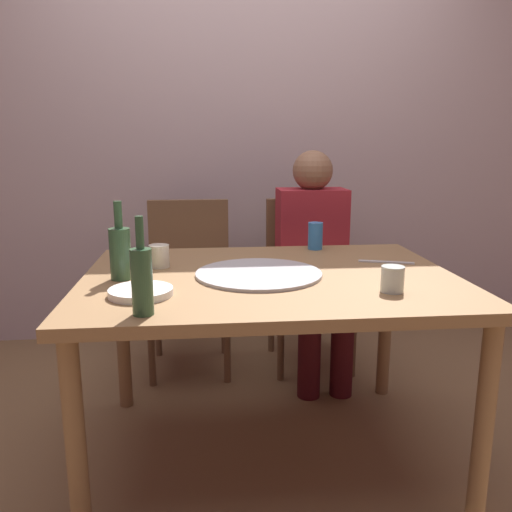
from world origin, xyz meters
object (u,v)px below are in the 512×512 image
soda_can (315,236)px  chair_right (308,270)px  beer_bottle (142,279)px  pizza_tray (259,274)px  guest_in_sweater (314,254)px  wine_bottle (120,251)px  tumbler_far (159,256)px  dining_table (270,294)px  chair_left (189,273)px  table_knife (386,262)px  plate_stack (141,292)px  tumbler_near (392,279)px

soda_can → chair_right: chair_right is taller
beer_bottle → pizza_tray: bearing=47.4°
soda_can → guest_in_sweater: size_ratio=0.10×
chair_right → wine_bottle: bearing=46.9°
pizza_tray → soda_can: (0.30, 0.44, 0.06)m
pizza_tray → soda_can: soda_can is taller
tumbler_far → guest_in_sweater: 0.97m
soda_can → dining_table: bearing=-121.2°
dining_table → chair_left: (-0.32, 0.91, -0.15)m
wine_bottle → pizza_tray: bearing=0.6°
wine_bottle → table_knife: wine_bottle is taller
dining_table → wine_bottle: bearing=-178.5°
tumbler_far → chair_right: 1.09m
wine_bottle → soda_can: wine_bottle is taller
tumbler_far → table_knife: tumbler_far is taller
plate_stack → guest_in_sweater: size_ratio=0.17×
dining_table → tumbler_near: 0.47m
dining_table → wine_bottle: 0.56m
wine_bottle → plate_stack: size_ratio=1.36×
dining_table → pizza_tray: pizza_tray is taller
wine_bottle → guest_in_sweater: bearing=41.8°
wine_bottle → tumbler_near: size_ratio=3.27×
dining_table → table_knife: bearing=15.6°
chair_right → plate_stack: bearing=55.8°
plate_stack → tumbler_near: bearing=-2.6°
tumbler_far → guest_in_sweater: bearing=39.0°
guest_in_sweater → tumbler_near: bearing=92.1°
pizza_tray → table_knife: (0.53, 0.15, -0.00)m
dining_table → tumbler_near: (0.37, -0.26, 0.12)m
soda_can → guest_in_sweater: 0.37m
table_knife → chair_right: bearing=-60.1°
pizza_tray → tumbler_near: (0.41, -0.25, 0.04)m
dining_table → wine_bottle: wine_bottle is taller
table_knife → soda_can: bearing=-34.0°
dining_table → chair_left: size_ratio=1.51×
pizza_tray → tumbler_far: bearing=156.3°
plate_stack → chair_left: 1.17m
pizza_tray → dining_table: bearing=12.0°
soda_can → plate_stack: soda_can is taller
chair_right → tumbler_far: bearing=45.4°
beer_bottle → chair_left: bearing=86.2°
tumbler_near → plate_stack: tumbler_near is taller
tumbler_far → guest_in_sweater: guest_in_sweater is taller
wine_bottle → beer_bottle: (0.12, -0.40, 0.00)m
tumbler_far → guest_in_sweater: size_ratio=0.08×
dining_table → beer_bottle: bearing=-135.0°
table_knife → plate_stack: bearing=39.5°
tumbler_far → plate_stack: size_ratio=0.43×
table_knife → chair_right: size_ratio=0.24×
pizza_tray → chair_right: (0.37, 0.92, -0.23)m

